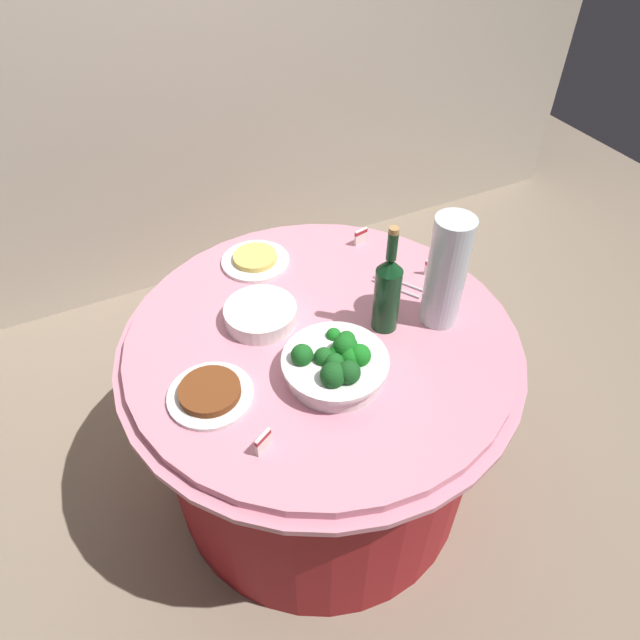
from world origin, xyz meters
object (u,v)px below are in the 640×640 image
(wine_bottle, at_px, (387,291))
(label_placard_front, at_px, (433,266))
(decorative_fruit_vase, at_px, (445,278))
(label_placard_mid, at_px, (263,441))
(food_plate_stir_fry, at_px, (210,393))
(plate_stack, at_px, (261,314))
(label_placard_rear, at_px, (361,236))
(serving_tongs, at_px, (396,285))
(food_plate_noodles, at_px, (255,260))
(broccoli_bowl, at_px, (336,364))

(wine_bottle, relative_size, label_placard_front, 6.11)
(decorative_fruit_vase, bearing_deg, wine_bottle, 165.41)
(decorative_fruit_vase, distance_m, label_placard_front, 0.24)
(label_placard_mid, bearing_deg, food_plate_stir_fry, 107.33)
(label_placard_mid, bearing_deg, label_placard_front, 27.30)
(plate_stack, height_order, label_placard_rear, label_placard_rear)
(serving_tongs, bearing_deg, label_placard_mid, -147.76)
(food_plate_stir_fry, xyz_separation_m, label_placard_rear, (0.66, 0.41, 0.02))
(plate_stack, relative_size, label_placard_rear, 3.82)
(food_plate_stir_fry, bearing_deg, serving_tongs, 14.45)
(label_placard_mid, bearing_deg, wine_bottle, 26.94)
(plate_stack, height_order, food_plate_noodles, plate_stack)
(broccoli_bowl, bearing_deg, decorative_fruit_vase, 10.46)
(label_placard_mid, bearing_deg, plate_stack, 69.21)
(plate_stack, bearing_deg, food_plate_stir_fry, -136.80)
(label_placard_front, bearing_deg, food_plate_stir_fry, -167.87)
(serving_tongs, relative_size, food_plate_stir_fry, 0.72)
(serving_tongs, height_order, food_plate_stir_fry, food_plate_stir_fry)
(plate_stack, height_order, label_placard_mid, label_placard_mid)
(broccoli_bowl, xyz_separation_m, label_placard_front, (0.47, 0.25, -0.01))
(label_placard_rear, bearing_deg, plate_stack, -155.00)
(serving_tongs, bearing_deg, decorative_fruit_vase, -79.76)
(plate_stack, distance_m, wine_bottle, 0.37)
(wine_bottle, xyz_separation_m, decorative_fruit_vase, (0.16, -0.04, 0.02))
(broccoli_bowl, xyz_separation_m, plate_stack, (-0.10, 0.28, -0.02))
(decorative_fruit_vase, xyz_separation_m, serving_tongs, (-0.03, 0.18, -0.14))
(decorative_fruit_vase, height_order, serving_tongs, decorative_fruit_vase)
(food_plate_noodles, height_order, label_placard_front, label_placard_front)
(broccoli_bowl, bearing_deg, food_plate_stir_fry, 166.44)
(food_plate_noodles, bearing_deg, wine_bottle, -62.85)
(food_plate_noodles, xyz_separation_m, label_placard_mid, (-0.24, -0.68, 0.02))
(broccoli_bowl, relative_size, plate_stack, 1.33)
(label_placard_front, bearing_deg, decorative_fruit_vase, -119.31)
(wine_bottle, height_order, decorative_fruit_vase, decorative_fruit_vase)
(wine_bottle, height_order, food_plate_stir_fry, wine_bottle)
(label_placard_mid, bearing_deg, decorative_fruit_vase, 17.42)
(broccoli_bowl, xyz_separation_m, wine_bottle, (0.21, 0.11, 0.08))
(wine_bottle, distance_m, decorative_fruit_vase, 0.16)
(broccoli_bowl, relative_size, decorative_fruit_vase, 0.82)
(label_placard_rear, bearing_deg, decorative_fruit_vase, -86.86)
(food_plate_noodles, bearing_deg, broccoli_bowl, -88.64)
(food_plate_noodles, distance_m, label_placard_mid, 0.72)
(decorative_fruit_vase, bearing_deg, food_plate_stir_fry, 179.29)
(food_plate_noodles, xyz_separation_m, label_placard_front, (0.48, -0.30, 0.02))
(food_plate_noodles, bearing_deg, plate_stack, -107.95)
(wine_bottle, height_order, label_placard_front, wine_bottle)
(label_placard_front, bearing_deg, wine_bottle, -152.04)
(plate_stack, xyz_separation_m, decorative_fruit_vase, (0.47, -0.22, 0.12))
(label_placard_front, bearing_deg, serving_tongs, -179.90)
(decorative_fruit_vase, distance_m, food_plate_noodles, 0.63)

